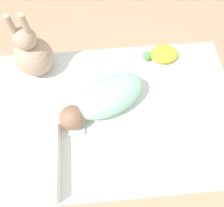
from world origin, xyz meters
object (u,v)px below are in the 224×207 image
at_px(pillow, 24,164).
at_px(bunny_plush, 33,54).
at_px(turtle_plush, 163,54).
at_px(swaddled_baby, 106,99).

distance_m(pillow, bunny_plush, 0.59).
distance_m(pillow, turtle_plush, 0.97).
relative_size(bunny_plush, turtle_plush, 1.88).
height_order(pillow, turtle_plush, pillow).
bearing_deg(bunny_plush, turtle_plush, -179.39).
bearing_deg(bunny_plush, swaddled_baby, 143.06).
bearing_deg(turtle_plush, swaddled_baby, 38.89).
height_order(bunny_plush, turtle_plush, bunny_plush).
bearing_deg(swaddled_baby, turtle_plush, -167.91).
height_order(swaddled_baby, pillow, swaddled_baby).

